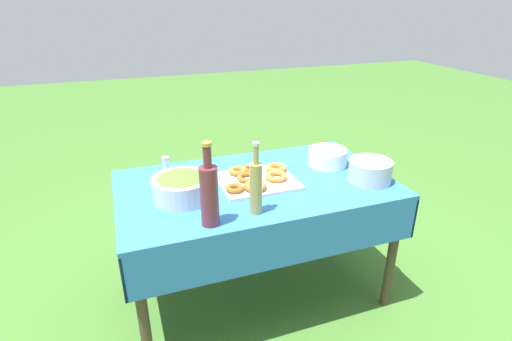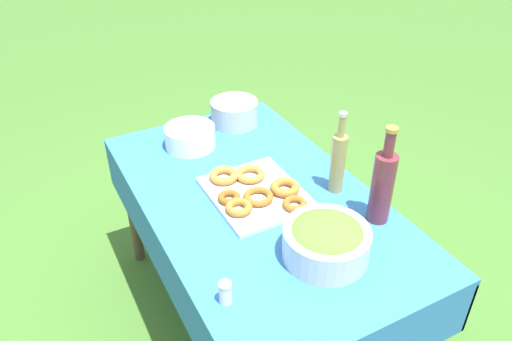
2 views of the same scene
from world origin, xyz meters
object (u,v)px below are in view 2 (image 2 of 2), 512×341
(olive_oil_bottle, at_px, (338,161))
(pasta_bowl, at_px, (234,110))
(donut_platter, at_px, (255,191))
(plate_stack, at_px, (190,137))
(salad_bowl, at_px, (326,240))
(wine_bottle, at_px, (382,185))

(olive_oil_bottle, bearing_deg, pasta_bowl, 9.08)
(donut_platter, distance_m, plate_stack, 0.47)
(pasta_bowl, relative_size, donut_platter, 0.52)
(salad_bowl, relative_size, olive_oil_bottle, 0.84)
(pasta_bowl, xyz_separation_m, donut_platter, (-0.57, 0.19, -0.05))
(pasta_bowl, bearing_deg, wine_bottle, -171.30)
(pasta_bowl, height_order, olive_oil_bottle, olive_oil_bottle)
(salad_bowl, height_order, donut_platter, salad_bowl)
(pasta_bowl, relative_size, olive_oil_bottle, 0.67)
(plate_stack, xyz_separation_m, wine_bottle, (-0.80, -0.41, 0.10))
(salad_bowl, xyz_separation_m, wine_bottle, (0.07, -0.28, 0.08))
(salad_bowl, xyz_separation_m, donut_platter, (0.41, 0.05, -0.05))
(donut_platter, height_order, plate_stack, plate_stack)
(salad_bowl, xyz_separation_m, pasta_bowl, (0.97, -0.14, 0.00))
(olive_oil_bottle, distance_m, wine_bottle, 0.22)
(salad_bowl, distance_m, olive_oil_bottle, 0.39)
(olive_oil_bottle, height_order, wine_bottle, wine_bottle)
(donut_platter, height_order, wine_bottle, wine_bottle)
(wine_bottle, bearing_deg, pasta_bowl, 8.70)
(pasta_bowl, bearing_deg, olive_oil_bottle, -170.92)
(plate_stack, bearing_deg, donut_platter, -170.15)
(plate_stack, bearing_deg, salad_bowl, -171.59)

